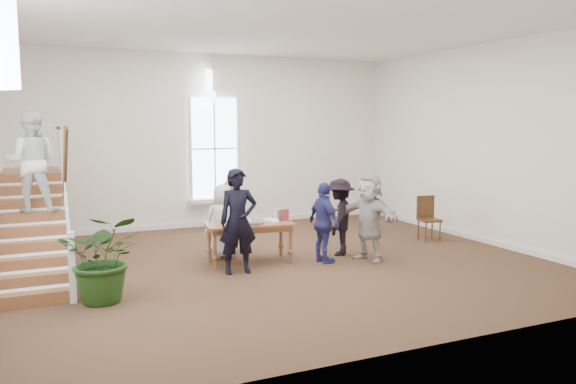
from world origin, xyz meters
name	(u,v)px	position (x,y,z in m)	size (l,w,h in m)	color
ground	(282,263)	(0.00, 0.00, 0.00)	(10.00, 10.00, 0.00)	#44281B
room_shell	(216,211)	(0.00, 4.39, 0.40)	(10.49, 10.00, 10.00)	white
staircase	(34,187)	(-4.34, 0.75, 1.62)	(1.10, 4.10, 2.92)	brown
library_table	(250,227)	(-0.54, 0.32, 0.71)	(1.77, 1.03, 0.85)	brown
police_officer	(238,221)	(-1.00, -0.33, 0.96)	(0.70, 0.46, 1.91)	black
elderly_woman	(223,221)	(-0.90, 0.92, 0.75)	(0.73, 0.48, 1.50)	silver
person_yellow	(229,216)	(-0.60, 1.42, 0.76)	(0.74, 0.58, 1.53)	beige
woman_cluster_a	(324,223)	(0.77, -0.29, 0.79)	(0.92, 0.39, 1.58)	navy
woman_cluster_b	(340,217)	(1.37, 0.16, 0.79)	(1.03, 0.59, 1.59)	black
woman_cluster_c	(369,217)	(1.67, -0.49, 0.87)	(1.62, 0.51, 1.74)	#BAB0A7
floor_plant	(104,258)	(-3.40, -1.07, 0.68)	(1.23, 1.07, 1.37)	#1A3811
side_chair	(428,215)	(4.01, 0.68, 0.57)	(0.51, 0.51, 1.03)	#381D0F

